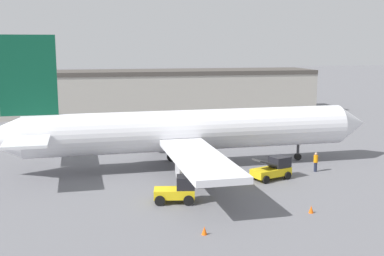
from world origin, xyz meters
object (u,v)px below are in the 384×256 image
Objects in this scene: ground_crew_worker at (316,161)px; belt_loader_truck at (273,168)px; airplane at (182,130)px; baggage_tug at (178,190)px; safety_cone_far at (311,209)px; safety_cone_near at (204,230)px.

belt_loader_truck reaches higher than ground_crew_worker.
airplane is 13.00m from ground_crew_worker.
airplane is 10.96m from baggage_tug.
airplane reaches higher than safety_cone_far.
safety_cone_near is (-13.58, -12.87, -0.70)m from ground_crew_worker.
safety_cone_far is at bearing -67.35° from airplane.
baggage_tug is 9.86m from safety_cone_far.
safety_cone_far is (8.32, 2.40, 0.00)m from safety_cone_near.
ground_crew_worker is 3.34× the size of safety_cone_near.
airplane is at bearing 87.91° from baggage_tug.
baggage_tug is (-2.13, -10.41, -2.68)m from airplane.
ground_crew_worker is 5.06m from belt_loader_truck.
safety_cone_far is (6.81, -14.52, -3.36)m from airplane.
airplane is 9.59m from belt_loader_truck.
baggage_tug is 10.53m from belt_loader_truck.
baggage_tug is at bearing -174.00° from belt_loader_truck.
baggage_tug is 5.93× the size of safety_cone_near.
ground_crew_worker is 15.56m from baggage_tug.
safety_cone_far is at bearing -42.58° from ground_crew_worker.
belt_loader_truck is (-4.80, -1.61, -0.02)m from ground_crew_worker.
airplane is at bearing 115.11° from safety_cone_far.
airplane is 11.92× the size of baggage_tug.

